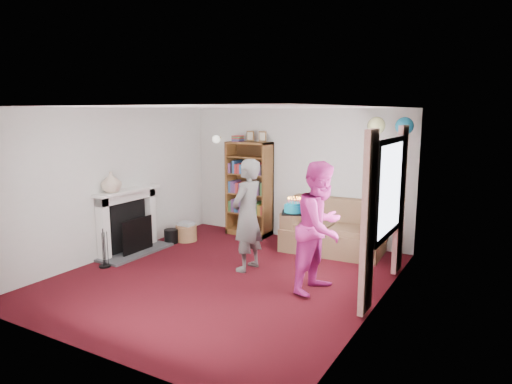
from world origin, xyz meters
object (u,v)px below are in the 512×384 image
Objects in this scene: bookcase at (250,189)px; person_striped at (247,215)px; person_magenta at (321,227)px; birthday_cake at (294,209)px; sofa at (334,232)px.

person_striped is (1.04, -1.83, -0.04)m from bookcase.
bookcase is 3.12m from person_magenta.
person_magenta is 5.48× the size of birthday_cake.
sofa is 1.97m from person_magenta.
sofa is at bearing 92.68° from birthday_cake.
bookcase reaches higher than person_striped.
person_striped is 0.97× the size of person_magenta.
bookcase is 1.97m from sofa.
bookcase is 1.19× the size of person_striped.
sofa is at bearing 23.06° from person_magenta.
bookcase is 1.15× the size of person_magenta.
bookcase reaches higher than birthday_cake.
birthday_cake reaches higher than sofa.
person_striped is at bearing -60.48° from bookcase.
person_magenta is (2.34, -2.07, -0.01)m from bookcase.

